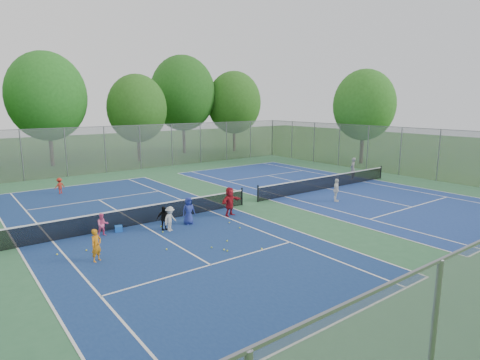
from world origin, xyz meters
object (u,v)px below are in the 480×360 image
at_px(net_left, 140,216).
at_px(ball_crate, 119,229).
at_px(ball_hopper, 190,206).
at_px(instructor, 353,168).
at_px(net_right, 328,182).

bearing_deg(net_left, ball_crate, -161.49).
distance_m(ball_hopper, instructor, 15.09).
relative_size(net_right, instructor, 7.49).
xyz_separation_m(ball_crate, ball_hopper, (4.60, 1.25, 0.10)).
distance_m(net_left, net_right, 14.00).
distance_m(net_right, instructor, 4.57).
height_order(ball_crate, instructor, instructor).
relative_size(net_right, ball_hopper, 26.35).
height_order(net_right, instructor, instructor).
bearing_deg(net_right, ball_hopper, 175.60).
distance_m(net_right, ball_crate, 15.29).
xyz_separation_m(net_right, ball_hopper, (-10.69, 0.82, -0.21)).
xyz_separation_m(net_right, ball_crate, (-15.28, -0.43, -0.31)).
bearing_deg(ball_crate, instructor, 4.81).
height_order(ball_hopper, instructor, instructor).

